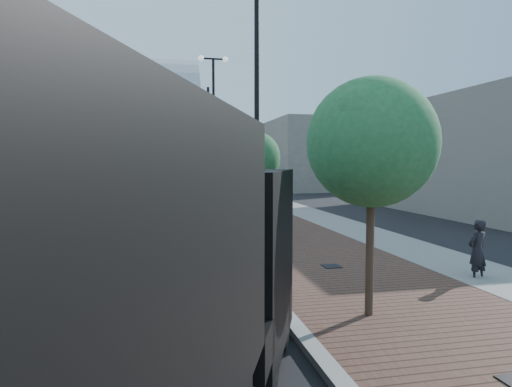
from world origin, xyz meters
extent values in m
cube|color=#4C2D23|center=(3.50, 40.00, 0.06)|extent=(7.00, 140.00, 0.12)
cube|color=slate|center=(6.20, 40.00, 0.07)|extent=(2.40, 140.00, 0.13)
cube|color=gray|center=(0.00, 40.00, 0.07)|extent=(0.30, 140.00, 0.14)
cube|color=slate|center=(-13.00, 40.00, 0.06)|extent=(4.00, 140.00, 0.12)
cube|color=black|center=(-1.85, 2.58, 1.72)|extent=(3.32, 3.37, 2.63)
cube|color=black|center=(-1.30, 3.97, 0.86)|extent=(2.44, 1.37, 1.31)
cube|color=black|center=(-2.40, 1.18, 1.06)|extent=(2.65, 1.68, 0.51)
cube|color=black|center=(-2.76, 0.29, 2.48)|extent=(2.39, 1.05, 2.02)
cylinder|color=black|center=(-3.06, 2.41, 0.56)|extent=(0.69, 1.14, 1.11)
cylinder|color=silver|center=(-3.06, 2.41, 0.56)|extent=(0.54, 0.69, 0.61)
cylinder|color=black|center=(-1.09, 1.63, 0.56)|extent=(0.69, 1.14, 1.11)
cylinder|color=silver|center=(-1.09, 1.63, 0.56)|extent=(0.54, 0.69, 0.61)
cylinder|color=black|center=(-2.47, 3.90, 0.56)|extent=(0.69, 1.14, 1.11)
cylinder|color=silver|center=(-2.47, 3.90, 0.56)|extent=(0.54, 0.69, 0.61)
cylinder|color=black|center=(-0.49, 3.11, 0.56)|extent=(0.69, 1.14, 1.11)
cylinder|color=silver|center=(-0.49, 3.11, 0.56)|extent=(0.54, 0.69, 0.61)
imported|color=silver|center=(-4.24, 18.35, 0.85)|extent=(2.13, 5.24, 1.69)
imported|color=black|center=(-5.96, 34.31, 0.71)|extent=(3.91, 5.61, 1.42)
imported|color=black|center=(-4.96, 43.13, 0.68)|extent=(2.88, 4.98, 1.36)
imported|color=black|center=(5.71, 6.08, 0.83)|extent=(0.69, 0.55, 1.66)
cylinder|color=black|center=(0.60, 10.00, 0.10)|extent=(0.56, 0.56, 0.20)
cylinder|color=black|center=(0.60, 10.00, 4.62)|extent=(0.16, 0.16, 9.00)
cylinder|color=black|center=(0.60, 22.00, 0.10)|extent=(0.56, 0.56, 0.20)
cylinder|color=black|center=(0.60, 22.00, 4.62)|extent=(0.16, 0.16, 9.00)
cylinder|color=black|center=(0.60, 22.00, 9.12)|extent=(1.40, 0.10, 0.10)
sphere|color=silver|center=(-0.10, 22.00, 9.12)|extent=(0.32, 0.32, 0.32)
sphere|color=silver|center=(1.30, 22.00, 9.12)|extent=(0.32, 0.32, 0.32)
cylinder|color=black|center=(0.60, 34.00, 0.10)|extent=(0.56, 0.56, 0.20)
cylinder|color=black|center=(0.60, 34.00, 4.62)|extent=(0.16, 0.16, 9.00)
cylinder|color=black|center=(0.10, 34.00, 9.12)|extent=(1.00, 0.10, 0.10)
sphere|color=silver|center=(-0.40, 34.00, 9.05)|extent=(0.32, 0.32, 0.32)
cylinder|color=black|center=(0.60, 46.00, 0.10)|extent=(0.56, 0.56, 0.20)
cylinder|color=black|center=(0.60, 46.00, 4.62)|extent=(0.16, 0.16, 9.00)
cylinder|color=black|center=(0.60, 46.00, 9.12)|extent=(1.40, 0.10, 0.10)
sphere|color=silver|center=(-0.10, 46.00, 9.12)|extent=(0.32, 0.32, 0.32)
sphere|color=silver|center=(1.30, 46.00, 9.12)|extent=(0.32, 0.32, 0.32)
cylinder|color=black|center=(0.60, 25.00, 4.00)|extent=(0.18, 0.18, 8.00)
cylinder|color=black|center=(-1.90, 25.00, 7.60)|extent=(5.00, 0.12, 0.12)
imported|color=black|center=(-3.90, 25.00, 7.00)|extent=(0.16, 0.20, 1.00)
cylinder|color=#382619|center=(1.60, 4.00, 1.65)|extent=(0.16, 0.16, 3.30)
sphere|color=#226330|center=(1.60, 4.00, 3.53)|extent=(2.53, 2.53, 2.53)
sphere|color=#226330|center=(2.00, 4.30, 3.30)|extent=(1.77, 1.77, 1.77)
sphere|color=#226330|center=(1.30, 3.70, 3.86)|extent=(1.52, 1.52, 1.52)
cylinder|color=#382619|center=(1.60, 15.00, 1.59)|extent=(0.16, 0.16, 3.18)
sphere|color=#1D5627|center=(1.60, 15.00, 3.40)|extent=(2.18, 2.18, 2.18)
sphere|color=#1D5627|center=(2.00, 15.30, 3.18)|extent=(1.53, 1.53, 1.53)
sphere|color=#1D5627|center=(1.30, 14.70, 3.72)|extent=(1.31, 1.31, 1.31)
cylinder|color=#382619|center=(1.60, 27.00, 1.86)|extent=(0.16, 0.16, 3.71)
sphere|color=#2D511C|center=(1.60, 27.00, 3.98)|extent=(2.71, 2.71, 2.71)
sphere|color=#2D511C|center=(2.00, 27.30, 3.71)|extent=(1.90, 1.90, 1.90)
sphere|color=#2D511C|center=(1.30, 26.70, 4.35)|extent=(1.63, 1.63, 1.63)
cylinder|color=#382619|center=(1.60, 39.00, 1.88)|extent=(0.16, 0.16, 3.76)
sphere|color=#21622D|center=(1.60, 39.00, 4.03)|extent=(2.45, 2.45, 2.45)
sphere|color=#21622D|center=(2.00, 39.30, 3.76)|extent=(1.72, 1.72, 1.72)
sphere|color=#21622D|center=(1.30, 38.70, 4.41)|extent=(1.47, 1.47, 1.47)
cube|color=#A4A7AE|center=(-2.00, 85.00, 4.00)|extent=(50.00, 28.00, 8.00)
cube|color=#5E5C55|center=(-20.00, 60.00, 5.00)|extent=(14.00, 20.00, 10.00)
cube|color=#65625B|center=(16.00, 50.00, 4.00)|extent=(12.00, 22.00, 8.00)
cube|color=slate|center=(18.00, 20.00, 3.50)|extent=(10.00, 16.00, 7.00)
cube|color=black|center=(2.40, 8.00, 0.13)|extent=(0.50, 0.50, 0.02)
cube|color=black|center=(2.40, 19.00, 0.13)|extent=(0.50, 0.50, 0.02)
camera|label=1|loc=(-2.40, -3.99, 3.14)|focal=31.13mm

